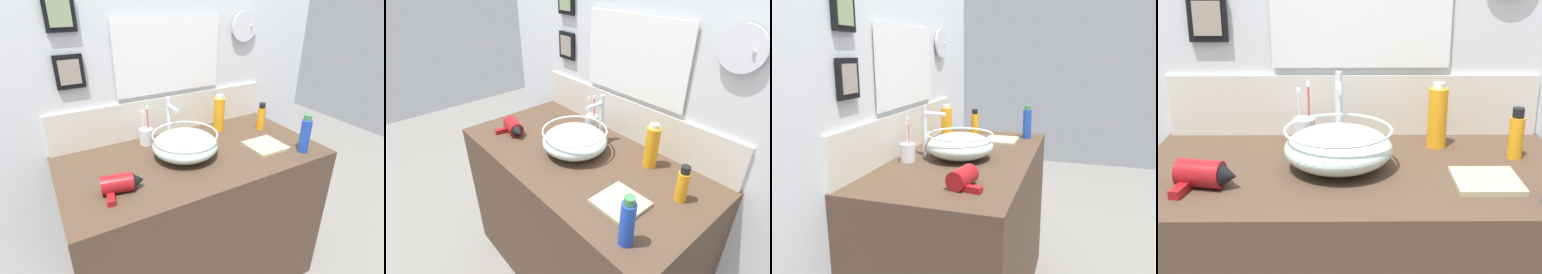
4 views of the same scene
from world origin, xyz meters
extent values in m
plane|color=gray|center=(0.00, 0.00, 0.00)|extent=(6.00, 6.00, 0.00)
cube|color=#4C3828|center=(0.00, 0.00, 0.42)|extent=(1.29, 0.65, 0.84)
cube|color=silver|center=(0.00, 0.36, 1.26)|extent=(2.04, 0.06, 2.52)
cube|color=beige|center=(0.00, 0.32, 0.95)|extent=(1.27, 0.02, 0.21)
cube|color=white|center=(0.02, 0.32, 1.27)|extent=(0.53, 0.01, 0.33)
cube|color=white|center=(0.02, 0.31, 1.27)|extent=(0.59, 0.01, 0.39)
cylinder|color=silver|center=(0.50, 0.31, 1.40)|extent=(0.17, 0.01, 0.17)
cylinder|color=silver|center=(0.54, 0.32, 1.40)|extent=(0.01, 0.06, 0.01)
cube|color=black|center=(-0.48, 0.31, 1.49)|extent=(0.13, 0.02, 0.15)
cube|color=gray|center=(-0.48, 0.31, 1.49)|extent=(0.09, 0.01, 0.11)
cube|color=black|center=(-0.48, 0.31, 1.24)|extent=(0.13, 0.02, 0.15)
cube|color=gray|center=(-0.48, 0.31, 1.24)|extent=(0.09, 0.01, 0.11)
ellipsoid|color=silver|center=(-0.05, 0.01, 0.90)|extent=(0.32, 0.32, 0.12)
torus|color=silver|center=(-0.05, 0.01, 0.96)|extent=(0.32, 0.32, 0.01)
torus|color=#B2B7BC|center=(-0.05, 0.01, 0.85)|extent=(0.12, 0.12, 0.01)
cylinder|color=silver|center=(-0.05, 0.19, 0.95)|extent=(0.02, 0.02, 0.22)
cylinder|color=silver|center=(-0.05, 0.14, 1.05)|extent=(0.02, 0.11, 0.02)
cylinder|color=silver|center=(-0.05, 0.19, 1.08)|extent=(0.02, 0.02, 0.03)
cylinder|color=maroon|center=(-0.42, -0.12, 0.88)|extent=(0.14, 0.10, 0.08)
cone|color=black|center=(-0.34, -0.14, 0.88)|extent=(0.06, 0.07, 0.07)
cube|color=maroon|center=(-0.46, -0.16, 0.85)|extent=(0.05, 0.09, 0.02)
cylinder|color=silver|center=(-0.16, 0.23, 0.88)|extent=(0.07, 0.07, 0.09)
cylinder|color=#D83F4C|center=(-0.15, 0.23, 0.94)|extent=(0.01, 0.01, 0.19)
cube|color=white|center=(-0.15, 0.23, 1.04)|extent=(0.01, 0.01, 0.02)
cylinder|color=white|center=(-0.18, 0.22, 0.93)|extent=(0.01, 0.01, 0.17)
cube|color=white|center=(-0.18, 0.22, 1.03)|extent=(0.01, 0.01, 0.02)
cylinder|color=orange|center=(0.50, 0.09, 0.91)|extent=(0.05, 0.05, 0.13)
cylinder|color=black|center=(0.50, 0.09, 0.99)|extent=(0.04, 0.04, 0.03)
cylinder|color=orange|center=(0.27, 0.19, 0.94)|extent=(0.06, 0.06, 0.20)
cylinder|color=silver|center=(0.27, 0.19, 1.05)|extent=(0.04, 0.04, 0.02)
cylinder|color=blue|center=(0.50, -0.23, 0.93)|extent=(0.05, 0.05, 0.17)
cylinder|color=#3F7F4C|center=(0.50, -0.23, 1.03)|extent=(0.04, 0.04, 0.03)
cube|color=tan|center=(0.36, -0.11, 0.85)|extent=(0.18, 0.18, 0.02)
camera|label=1|loc=(-0.64, -1.14, 1.56)|focal=28.00mm
camera|label=2|loc=(0.92, -0.81, 1.65)|focal=28.00mm
camera|label=3|loc=(-1.70, -0.53, 1.34)|focal=35.00mm
camera|label=4|loc=(-0.03, -1.46, 1.44)|focal=50.00mm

